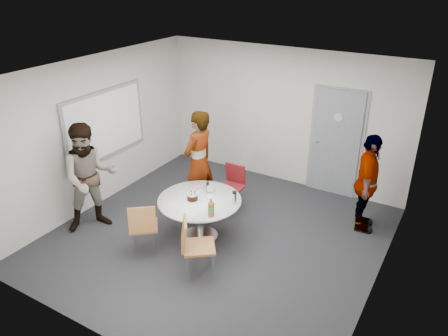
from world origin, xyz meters
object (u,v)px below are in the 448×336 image
Objects in this scene: person_left at (90,178)px; person_right at (367,184)px; chair_far at (233,182)px; chair_near_right at (192,242)px; whiteboard at (106,124)px; person_main at (199,162)px; table at (201,205)px; chair_near_left at (143,224)px; door at (336,143)px.

person_right is at bearing -23.42° from person_left.
person_right is at bearing -168.56° from chair_far.
chair_near_right is 1.08× the size of chair_far.
person_right is (3.90, 2.24, -0.08)m from person_left.
whiteboard is at bearing 17.77° from chair_far.
chair_near_right is 1.91m from person_main.
person_main is 2.84m from person_right.
table is at bearing 41.51° from person_main.
chair_near_left is at bearing 8.22° from person_main.
whiteboard reaches higher than table.
chair_near_left is 0.47× the size of person_main.
person_right is at bearing 113.81° from person_main.
table is 1.46× the size of chair_near_right.
person_left is (-1.72, -0.64, 0.32)m from table.
whiteboard is 2.09× the size of chair_near_right.
chair_near_left is (-0.49, -0.83, -0.06)m from table.
person_right is (2.18, 1.60, 0.24)m from table.
person_main is 1.01× the size of person_left.
door reaches higher than chair_near_left.
whiteboard is 1.02× the size of person_main.
table is 0.95m from chair_near_right.
chair_far is at bearing 19.32° from whiteboard.
person_main is (-1.86, -1.84, -0.10)m from door.
whiteboard is at bearing 64.58° from person_left.
door is at bearing 63.00° from table.
chair_near_right is 2.00m from chair_far.
door is 4.25m from whiteboard.
chair_near_right is (-0.90, -3.45, -0.47)m from door.
whiteboard is 1.83m from person_main.
chair_near_left is at bearing -62.09° from person_left.
chair_near_right is 0.49× the size of person_left.
chair_near_left is 1.98m from chair_far.
whiteboard reaches higher than chair_near_right.
person_right is (2.21, 0.51, 0.33)m from chair_far.
chair_near_right is at bearing 132.78° from person_right.
door reaches higher than table.
whiteboard is at bearing -68.87° from person_main.
person_left is (-2.15, 0.21, 0.37)m from chair_near_right.
table is at bearing 114.72° from person_right.
person_main is at bearing 31.90° from chair_far.
person_left reaches higher than table.
chair_far is at bearing 130.03° from person_main.
chair_far is at bearing -7.58° from person_left.
table is 2.72m from person_right.
door reaches higher than person_left.
person_right is at bearing 16.19° from whiteboard.
chair_near_left is at bearing 75.16° from chair_far.
person_left reaches higher than chair_near_right.
person_right is at bearing 36.38° from table.
table is (2.23, -0.32, -0.85)m from whiteboard.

